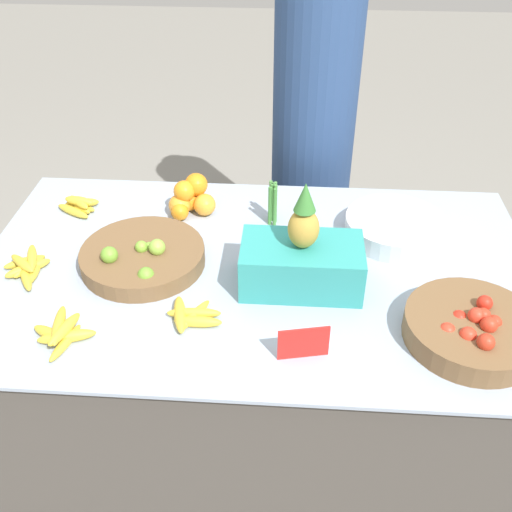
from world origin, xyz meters
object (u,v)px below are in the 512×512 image
Objects in this scene: lime_bowl at (143,256)px; vendor_person at (314,124)px; metal_bowl at (394,227)px; price_sign at (304,343)px; produce_crate at (302,261)px; tomato_basket at (472,329)px.

lime_bowl is 0.23× the size of vendor_person.
lime_bowl is 0.86m from metal_bowl.
metal_bowl is 2.47× the size of price_sign.
lime_bowl is 1.08× the size of produce_crate.
lime_bowl reaches higher than metal_bowl.
produce_crate is 0.94m from vendor_person.
vendor_person reaches higher than price_sign.
produce_crate reaches higher than tomato_basket.
price_sign is (-0.47, -0.10, 0.01)m from tomato_basket.
produce_crate is (-0.01, 0.31, 0.04)m from price_sign.
lime_bowl reaches higher than price_sign.
price_sign is at bearing -91.59° from vendor_person.
lime_bowl is 1.03m from vendor_person.
lime_bowl is 2.91× the size of price_sign.
produce_crate is (0.51, -0.07, 0.06)m from lime_bowl.
produce_crate is at bearing 79.48° from price_sign.
vendor_person is at bearing 87.34° from produce_crate.
produce_crate reaches higher than lime_bowl.
vendor_person is at bearing 57.23° from lime_bowl.
lime_bowl is at bearing 163.95° from tomato_basket.
produce_crate is (-0.32, -0.29, 0.06)m from metal_bowl.
vendor_person reaches higher than lime_bowl.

